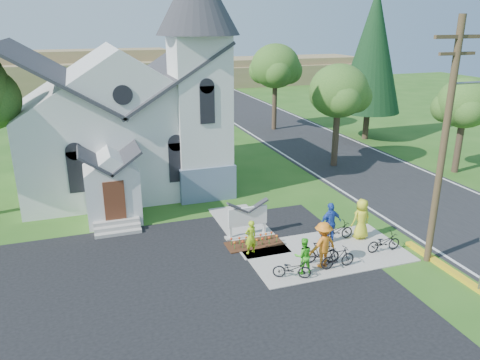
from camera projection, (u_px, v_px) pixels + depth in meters
name	position (u px, v px, depth m)	size (l,w,h in m)	color
ground	(300.00, 264.00, 19.78)	(120.00, 120.00, 0.00)	#285719
parking_lot	(139.00, 325.00, 15.83)	(20.00, 16.00, 0.02)	black
road	(331.00, 153.00, 36.27)	(8.00, 90.00, 0.02)	black
sidewalk	(326.00, 253.00, 20.68)	(7.00, 4.00, 0.05)	gray
church	(126.00, 101.00, 27.54)	(12.35, 12.00, 13.00)	silver
church_sign	(248.00, 217.00, 21.94)	(2.20, 0.40, 1.70)	gray
flower_bed	(254.00, 244.00, 21.45)	(2.60, 1.10, 0.07)	#3A2010
utility_pole	(446.00, 138.00, 18.34)	(3.45, 0.28, 10.00)	#403120
tree_road_near	(339.00, 91.00, 31.44)	(4.00, 4.00, 7.05)	#33271C
tree_road_mid	(275.00, 66.00, 42.13)	(4.40, 4.40, 7.80)	#33271C
tree_road_far	(465.00, 104.00, 30.21)	(3.60, 3.60, 6.30)	#33271C
conifer	(373.00, 51.00, 38.10)	(5.20, 5.20, 12.40)	#33271C
distant_hills	(156.00, 73.00, 70.45)	(61.00, 10.00, 5.60)	olive
cyclist_0	(251.00, 237.00, 20.34)	(0.57, 0.37, 1.55)	#ACD419
bike_0	(292.00, 269.00, 18.50)	(0.53, 1.52, 0.80)	black
cyclist_1	(303.00, 256.00, 18.75)	(0.75, 0.58, 1.54)	#47D327
bike_1	(321.00, 253.00, 19.60)	(0.45, 1.59, 0.95)	black
cyclist_2	(330.00, 223.00, 21.28)	(1.14, 0.48, 1.95)	#2448B6
bike_2	(337.00, 231.00, 21.71)	(0.58, 1.66, 0.87)	black
cyclist_3	(323.00, 245.00, 19.19)	(1.27, 0.73, 1.97)	orange
bike_3	(338.00, 258.00, 19.22)	(0.43, 1.54, 0.93)	black
cyclist_4	(361.00, 219.00, 21.71)	(0.95, 0.62, 1.94)	yellow
bike_4	(384.00, 242.00, 20.64)	(0.57, 1.62, 0.85)	black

